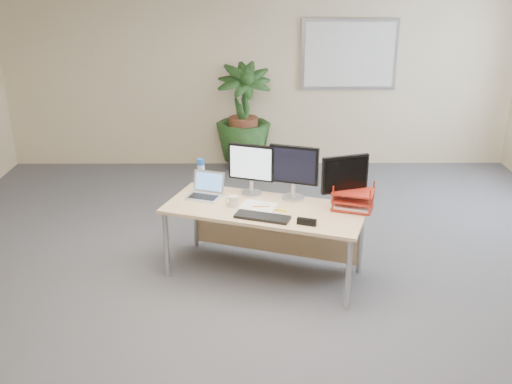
{
  "coord_description": "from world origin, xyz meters",
  "views": [
    {
      "loc": [
        -0.11,
        -3.82,
        2.65
      ],
      "look_at": [
        -0.08,
        0.35,
        1.0
      ],
      "focal_mm": 40.0,
      "sensor_mm": 36.0,
      "label": 1
    }
  ],
  "objects_px": {
    "monitor_right": "(294,169)",
    "desk": "(268,218)",
    "laptop": "(206,190)",
    "floor_plant": "(243,118)",
    "monitor_left": "(251,166)"
  },
  "relations": [
    {
      "from": "monitor_right",
      "to": "laptop",
      "type": "relative_size",
      "value": 1.36
    },
    {
      "from": "floor_plant",
      "to": "monitor_right",
      "type": "relative_size",
      "value": 2.99
    },
    {
      "from": "floor_plant",
      "to": "monitor_left",
      "type": "bearing_deg",
      "value": -87.55
    },
    {
      "from": "laptop",
      "to": "monitor_left",
      "type": "bearing_deg",
      "value": 4.95
    },
    {
      "from": "desk",
      "to": "laptop",
      "type": "distance_m",
      "value": 0.63
    },
    {
      "from": "floor_plant",
      "to": "desk",
      "type": "bearing_deg",
      "value": -84.78
    },
    {
      "from": "monitor_left",
      "to": "desk",
      "type": "bearing_deg",
      "value": -57.05
    },
    {
      "from": "desk",
      "to": "laptop",
      "type": "xyz_separation_m",
      "value": [
        -0.57,
        0.19,
        0.2
      ]
    },
    {
      "from": "laptop",
      "to": "floor_plant",
      "type": "bearing_deg",
      "value": 83.25
    },
    {
      "from": "floor_plant",
      "to": "laptop",
      "type": "relative_size",
      "value": 4.06
    },
    {
      "from": "desk",
      "to": "laptop",
      "type": "height_order",
      "value": "laptop"
    },
    {
      "from": "monitor_left",
      "to": "laptop",
      "type": "distance_m",
      "value": 0.48
    },
    {
      "from": "monitor_right",
      "to": "desk",
      "type": "bearing_deg",
      "value": -154.42
    },
    {
      "from": "desk",
      "to": "monitor_right",
      "type": "bearing_deg",
      "value": 25.58
    },
    {
      "from": "floor_plant",
      "to": "monitor_right",
      "type": "height_order",
      "value": "floor_plant"
    }
  ]
}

